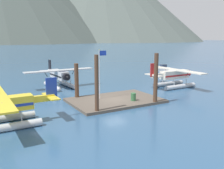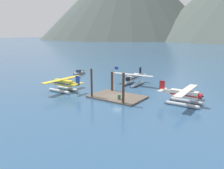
{
  "view_description": "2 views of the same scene",
  "coord_description": "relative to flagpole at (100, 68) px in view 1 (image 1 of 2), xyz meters",
  "views": [
    {
      "loc": [
        -14.18,
        -24.23,
        7.38
      ],
      "look_at": [
        1.82,
        3.92,
        1.22
      ],
      "focal_mm": 39.64,
      "sensor_mm": 36.0,
      "label": 1
    },
    {
      "loc": [
        23.51,
        -35.66,
        12.33
      ],
      "look_at": [
        -2.15,
        1.28,
        2.11
      ],
      "focal_mm": 36.21,
      "sensor_mm": 36.0,
      "label": 2
    }
  ],
  "objects": [
    {
      "name": "dock_platform",
      "position": [
        1.31,
        -1.13,
        -3.76
      ],
      "size": [
        10.32,
        6.98,
        0.3
      ],
      "primitive_type": "cube",
      "color": "brown",
      "rests_on": "ground"
    },
    {
      "name": "piling_far_left",
      "position": [
        -2.16,
        2.06,
        -1.73
      ],
      "size": [
        0.5,
        0.5,
        4.37
      ],
      "primitive_type": "cylinder",
      "color": "#4C3323",
      "rests_on": "ground"
    },
    {
      "name": "boat_white_open_east",
      "position": [
        24.14,
        16.86,
        -3.42
      ],
      "size": [
        4.88,
        2.0,
        1.5
      ],
      "color": "silver",
      "rests_on": "ground"
    },
    {
      "name": "seaplane_silver_bow_left",
      "position": [
        -1.66,
        10.26,
        -2.34
      ],
      "size": [
        10.46,
        7.98,
        3.84
      ],
      "color": "#B7BABF",
      "rests_on": "ground"
    },
    {
      "name": "flagpole",
      "position": [
        0.0,
        0.0,
        0.0
      ],
      "size": [
        0.95,
        0.1,
        5.78
      ],
      "color": "silver",
      "rests_on": "dock_platform"
    },
    {
      "name": "fuel_drum",
      "position": [
        2.79,
        -2.75,
        -3.17
      ],
      "size": [
        0.62,
        0.62,
        0.88
      ],
      "color": "#33663D",
      "rests_on": "dock_platform"
    },
    {
      "name": "seaplane_yellow_port_aft",
      "position": [
        -11.01,
        -3.68,
        -2.34
      ],
      "size": [
        7.98,
        10.42,
        3.84
      ],
      "color": "#B7BABF",
      "rests_on": "ground"
    },
    {
      "name": "piling_near_left",
      "position": [
        -2.57,
        -4.23,
        -1.01
      ],
      "size": [
        0.39,
        0.39,
        5.8
      ],
      "primitive_type": "cylinder",
      "color": "#4C3323",
      "rests_on": "ground"
    },
    {
      "name": "ground_plane",
      "position": [
        1.31,
        -1.13,
        -3.91
      ],
      "size": [
        1200.0,
        1200.0,
        0.0
      ],
      "primitive_type": "plane",
      "color": "#2D5175"
    },
    {
      "name": "piling_near_right",
      "position": [
        4.67,
        -4.32,
        -1.05
      ],
      "size": [
        0.46,
        0.46,
        5.72
      ],
      "primitive_type": "cylinder",
      "color": "#4C3323",
      "rests_on": "ground"
    },
    {
      "name": "seaplane_cream_stbd_fwd",
      "position": [
        13.46,
        1.9,
        -2.34
      ],
      "size": [
        7.98,
        10.43,
        3.84
      ],
      "color": "#B7BABF",
      "rests_on": "ground"
    }
  ]
}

